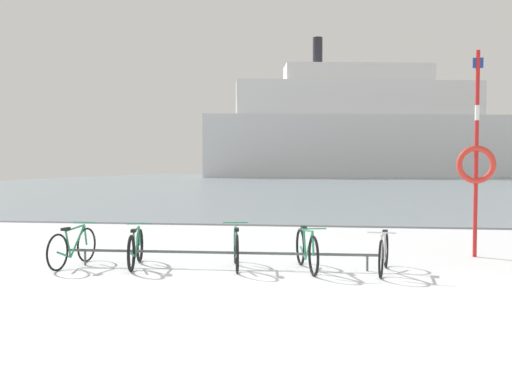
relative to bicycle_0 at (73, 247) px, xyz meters
name	(u,v)px	position (x,y,z in m)	size (l,w,h in m)	color
ground	(327,183)	(3.76, 51.39, -0.39)	(80.00, 132.00, 0.08)	silver
bike_rack	(222,253)	(2.73, 0.19, -0.08)	(5.67, 0.21, 0.31)	#4C5156
bicycle_0	(73,247)	(0.00, 0.00, 0.00)	(0.46, 1.62, 0.78)	black
bicycle_1	(136,248)	(1.15, 0.12, -0.02)	(0.50, 1.61, 0.75)	black
bicycle_2	(236,248)	(2.98, 0.23, 0.00)	(0.50, 1.62, 0.79)	black
bicycle_3	(307,250)	(4.23, 0.19, 0.01)	(0.60, 1.70, 0.79)	black
bicycle_4	(384,253)	(5.55, 0.14, -0.01)	(0.46, 1.64, 0.75)	black
rescue_post	(476,159)	(7.50, 2.15, 1.60)	(0.77, 0.12, 4.11)	red
ferry_ship	(363,131)	(8.84, 81.79, 6.95)	(51.53, 17.78, 21.79)	silver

